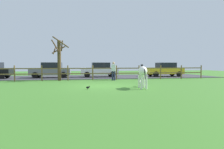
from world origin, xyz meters
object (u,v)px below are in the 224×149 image
Objects in this scene: zebra at (142,73)px; parked_car_yellow at (165,69)px; parked_car_grey at (51,70)px; parked_car_white at (100,70)px; visitor_near_fence at (114,70)px; bare_tree at (59,58)px; crow_on_grass at (88,87)px.

zebra is 11.56m from parked_car_yellow.
parked_car_grey is at bearing 121.38° from zebra.
parked_car_white is at bearing 96.16° from zebra.
parked_car_grey reaches higher than zebra.
parked_car_white is 4.45m from visitor_near_fence.
visitor_near_fence is at bearing -9.35° from bare_tree.
crow_on_grass is at bearing -101.29° from parked_car_white.
visitor_near_fence is (5.71, -4.11, 0.06)m from parked_car_grey.
parked_car_yellow is (9.40, 9.78, 0.72)m from crow_on_grass.
bare_tree is at bearing 170.65° from visitor_near_fence.
zebra is 11.90m from parked_car_grey.
crow_on_grass is (1.96, -6.83, -1.84)m from bare_tree.
visitor_near_fence reaches higher than zebra.
visitor_near_fence is (4.68, -0.77, -1.06)m from bare_tree.
zebra is 0.48× the size of parked_car_white.
bare_tree is at bearing -138.07° from parked_car_white.
zebra is 10.51m from parked_car_white.
parked_car_yellow is 2.47× the size of visitor_near_fence.
parked_car_yellow is (6.19, 9.76, -0.08)m from zebra.
crow_on_grass is at bearing -133.88° from parked_car_yellow.
bare_tree reaches higher than crow_on_grass.
crow_on_grass is at bearing -179.73° from zebra.
bare_tree is 1.95× the size of zebra.
visitor_near_fence is at bearing -81.76° from parked_car_white.
bare_tree is 0.93× the size of parked_car_white.
zebra is (5.17, -6.81, -1.04)m from bare_tree.
zebra is at bearing -52.79° from bare_tree.
parked_car_grey is at bearing 106.99° from bare_tree.
crow_on_grass is 0.05× the size of parked_car_grey.
parked_car_yellow is (7.31, -0.69, 0.00)m from parked_car_white.
visitor_near_fence is (-6.67, -3.72, 0.06)m from parked_car_yellow.
parked_car_yellow is (11.36, 2.95, -1.13)m from bare_tree.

